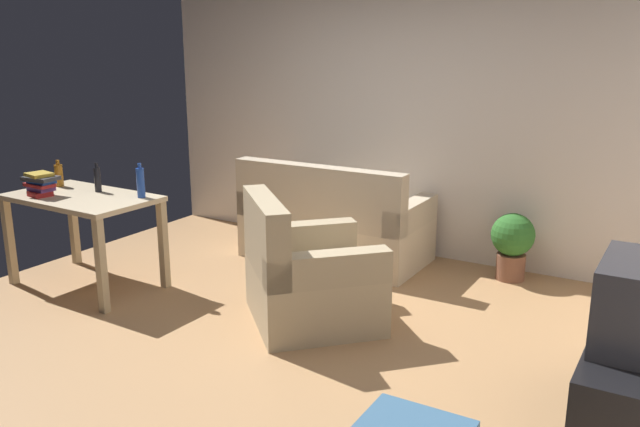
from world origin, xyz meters
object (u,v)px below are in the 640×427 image
(potted_plant, at_px, (512,242))
(bottle_dark, at_px, (98,179))
(book_stack, at_px, (40,183))
(armchair, at_px, (306,278))
(bottle_amber, at_px, (59,175))
(bottle_blue, at_px, (141,182))
(couch, at_px, (333,227))
(tv_stand, at_px, (631,389))
(desk, at_px, (83,209))

(potted_plant, distance_m, bottle_dark, 3.46)
(potted_plant, xyz_separation_m, book_stack, (-3.21, -2.08, 0.53))
(armchair, relative_size, bottle_amber, 5.48)
(bottle_blue, bearing_deg, bottle_dark, -176.04)
(couch, relative_size, tv_stand, 1.48)
(bottle_dark, bearing_deg, potted_plant, 30.72)
(tv_stand, height_order, potted_plant, potted_plant)
(tv_stand, relative_size, armchair, 0.89)
(tv_stand, distance_m, bottle_dark, 4.10)
(tv_stand, relative_size, bottle_dark, 4.60)
(potted_plant, height_order, bottle_blue, bottle_blue)
(couch, relative_size, book_stack, 5.90)
(couch, height_order, potted_plant, couch)
(bottle_amber, bearing_deg, bottle_blue, 3.55)
(desk, bearing_deg, armchair, 11.08)
(desk, distance_m, bottle_blue, 0.55)
(bottle_dark, distance_m, book_stack, 0.43)
(couch, xyz_separation_m, book_stack, (-1.66, -1.77, 0.55))
(tv_stand, distance_m, desk, 4.08)
(tv_stand, bearing_deg, bottle_blue, 86.34)
(bottle_dark, xyz_separation_m, bottle_blue, (0.45, 0.03, 0.02))
(desk, relative_size, potted_plant, 2.14)
(desk, xyz_separation_m, book_stack, (-0.26, -0.17, 0.21))
(couch, height_order, desk, couch)
(potted_plant, distance_m, armchair, 1.91)
(armchair, height_order, bottle_dark, bottle_dark)
(armchair, bearing_deg, bottle_dark, 48.61)
(couch, xyz_separation_m, bottle_blue, (-0.94, -1.40, 0.57))
(bottle_dark, bearing_deg, tv_stand, -2.81)
(tv_stand, height_order, bottle_blue, bottle_blue)
(book_stack, bearing_deg, bottle_dark, 51.10)
(bottle_amber, bearing_deg, desk, -17.81)
(couch, distance_m, potted_plant, 1.58)
(desk, xyz_separation_m, potted_plant, (2.95, 1.91, -0.32))
(desk, height_order, bottle_dark, bottle_dark)
(desk, bearing_deg, bottle_blue, 24.48)
(bottle_dark, bearing_deg, couch, 45.86)
(couch, relative_size, potted_plant, 2.86)
(desk, xyz_separation_m, bottle_blue, (0.47, 0.19, 0.23))
(desk, relative_size, bottle_blue, 4.50)
(armchair, bearing_deg, couch, -24.37)
(armchair, bearing_deg, tv_stand, -144.99)
(bottle_blue, height_order, book_stack, bottle_blue)
(bottle_blue, bearing_deg, book_stack, -153.14)
(tv_stand, height_order, desk, desk)
(bottle_amber, xyz_separation_m, bottle_dark, (0.44, 0.02, 0.01))
(armchair, xyz_separation_m, bottle_blue, (-1.44, -0.12, 0.56))
(tv_stand, xyz_separation_m, armchair, (-2.15, 0.35, 0.08))
(tv_stand, relative_size, desk, 0.90)
(couch, distance_m, bottle_dark, 2.07)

